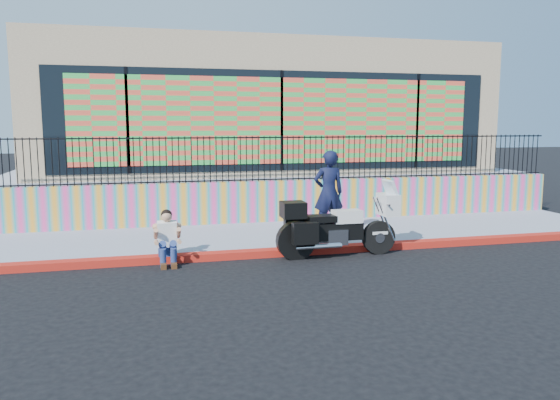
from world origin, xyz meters
name	(u,v)px	position (x,y,z in m)	size (l,w,h in m)	color
ground	(328,253)	(0.00, 0.00, 0.00)	(90.00, 90.00, 0.00)	black
red_curb	(328,249)	(0.00, 0.00, 0.07)	(16.00, 0.30, 0.15)	#A70B18
sidewalk	(306,234)	(0.00, 1.65, 0.07)	(16.00, 3.00, 0.15)	gray
mural_wall	(289,200)	(0.00, 3.25, 0.70)	(16.00, 0.20, 1.10)	#FF4397
metal_fence	(290,158)	(0.00, 3.25, 1.85)	(15.80, 0.04, 1.20)	black
elevated_platform	(253,183)	(0.00, 8.35, 0.62)	(16.00, 10.00, 1.25)	gray
storefront_building	(254,110)	(0.00, 8.13, 3.25)	(14.00, 8.06, 4.00)	tan
police_motorcycle	(336,225)	(0.04, -0.35, 0.67)	(2.57, 0.85, 1.60)	black
police_officer	(329,193)	(0.42, 1.23, 1.15)	(0.73, 0.48, 2.00)	black
seated_man	(168,243)	(-3.41, -0.20, 0.45)	(0.54, 0.71, 1.06)	navy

